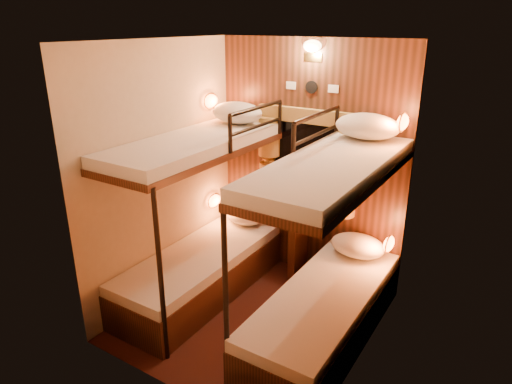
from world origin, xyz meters
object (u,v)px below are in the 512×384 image
Objects in this scene: bunk_right at (326,280)px; table at (298,240)px; bunk_left at (201,242)px; bottle_right at (306,208)px; bottle_left at (286,209)px.

table is at bearing 129.67° from bunk_right.
bunk_left is 2.90× the size of table.
bunk_left is 7.08× the size of bottle_right.
table is at bearing 19.89° from bottle_left.
bottle_right is at bearing 30.63° from bottle_left.
bottle_left is at bearing 136.41° from bunk_right.
bunk_left is 1.30m from bunk_right.
bunk_left reaches higher than table.
bottle_right reaches higher than table.
bottle_left reaches higher than table.
bunk_left is at bearing -129.63° from bottle_right.
bunk_right is (1.30, 0.00, 0.00)m from bunk_left.
bunk_right reaches higher than bottle_right.
bottle_left is (-0.77, 0.74, 0.19)m from bunk_right.
bottle_left is at bearing -160.11° from table.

